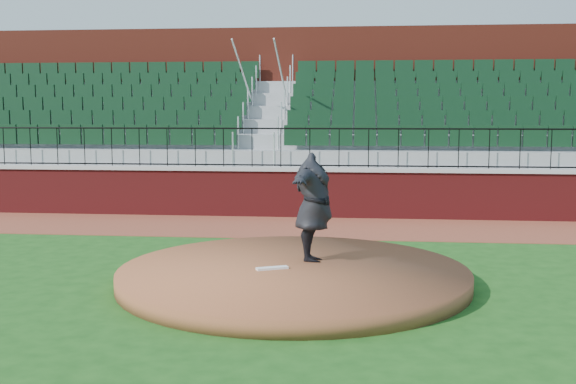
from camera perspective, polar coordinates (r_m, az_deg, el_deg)
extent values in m
plane|color=#184814|center=(11.13, -0.80, -7.57)|extent=(90.00, 90.00, 0.00)
cube|color=brown|center=(16.39, 1.40, -2.90)|extent=(34.00, 3.20, 0.01)
cube|color=maroon|center=(17.88, 1.80, -0.17)|extent=(34.00, 0.35, 1.20)
cube|color=#B7B7B7|center=(17.82, 1.81, 1.90)|extent=(34.00, 0.45, 0.10)
cube|color=maroon|center=(23.27, 2.80, 6.73)|extent=(34.00, 0.50, 5.50)
cylinder|color=brown|center=(11.11, 0.45, -6.93)|extent=(5.60, 5.60, 0.25)
cube|color=white|center=(10.99, -1.32, -6.33)|extent=(0.52, 0.33, 0.03)
imported|color=black|center=(11.43, 2.12, -1.26)|extent=(0.78, 2.28, 1.82)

